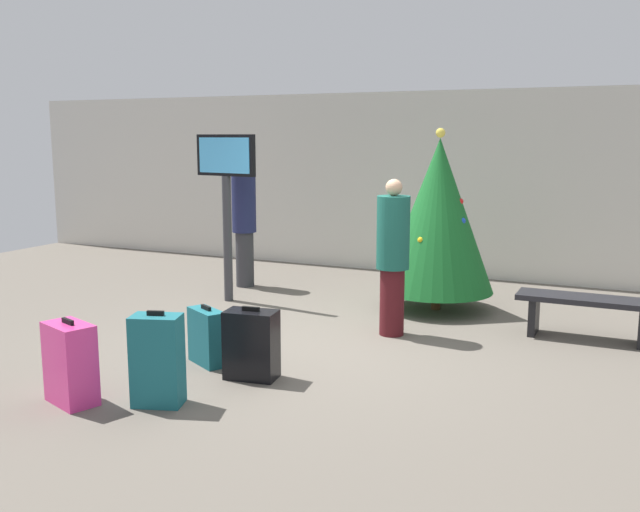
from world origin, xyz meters
TOP-DOWN VIEW (x-y plane):
  - ground_plane at (0.00, 0.00)m, footprint 16.00×16.00m
  - back_wall at (0.00, 4.50)m, footprint 16.00×0.20m
  - holiday_tree at (0.78, 2.17)m, footprint 1.44×1.44m
  - flight_info_kiosk at (-1.91, 1.45)m, footprint 0.94×0.21m
  - waiting_bench at (2.66, 1.53)m, footprint 1.49×0.44m
  - traveller_0 at (-2.19, 2.35)m, footprint 0.50×0.50m
  - traveller_1 at (0.65, 0.81)m, footprint 0.37×0.37m
  - suitcase_0 at (-0.41, -1.99)m, footprint 0.47×0.37m
  - suitcase_1 at (-0.65, -0.93)m, footprint 0.49×0.39m
  - suitcase_2 at (-1.09, -2.27)m, footprint 0.53×0.41m
  - suitcase_4 at (-0.04, -1.10)m, footprint 0.51×0.34m

SIDE VIEW (x-z plane):
  - ground_plane at x=0.00m, z-range 0.00..0.00m
  - suitcase_1 at x=-0.65m, z-range -0.02..0.57m
  - suitcase_4 at x=-0.04m, z-range -0.02..0.66m
  - suitcase_2 at x=-1.09m, z-range -0.02..0.70m
  - waiting_bench at x=2.66m, z-range 0.12..0.60m
  - suitcase_0 at x=-0.41m, z-range -0.02..0.79m
  - traveller_1 at x=0.65m, z-range 0.04..1.80m
  - traveller_0 at x=-2.19m, z-range 0.05..1.94m
  - holiday_tree at x=0.78m, z-range 0.06..2.37m
  - back_wall at x=0.00m, z-range 0.00..2.91m
  - flight_info_kiosk at x=-1.91m, z-range 0.45..2.69m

